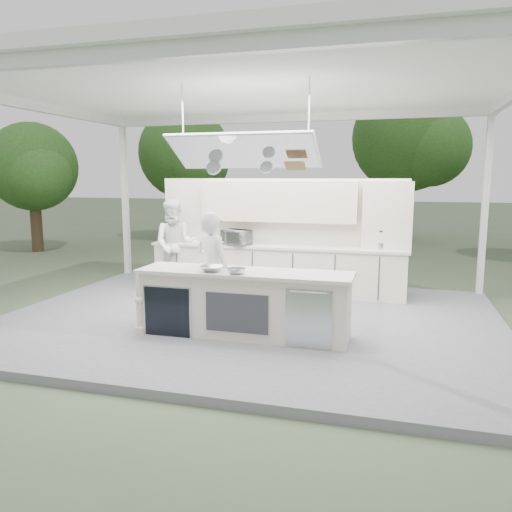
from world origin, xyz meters
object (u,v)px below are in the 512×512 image
(demo_island, at_px, (243,303))
(head_chef, at_px, (213,271))
(back_counter, at_px, (276,269))
(sous_chef, at_px, (176,245))

(demo_island, relative_size, head_chef, 1.75)
(demo_island, xyz_separation_m, back_counter, (-0.18, 2.81, 0.00))
(back_counter, xyz_separation_m, head_chef, (-0.36, -2.60, 0.41))
(sous_chef, bearing_deg, back_counter, -8.48)
(back_counter, bearing_deg, sous_chef, -170.10)
(demo_island, distance_m, back_counter, 2.82)
(back_counter, distance_m, sous_chef, 2.08)
(head_chef, bearing_deg, sous_chef, -29.19)
(demo_island, height_order, sous_chef, sous_chef)
(sous_chef, bearing_deg, head_chef, -72.21)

